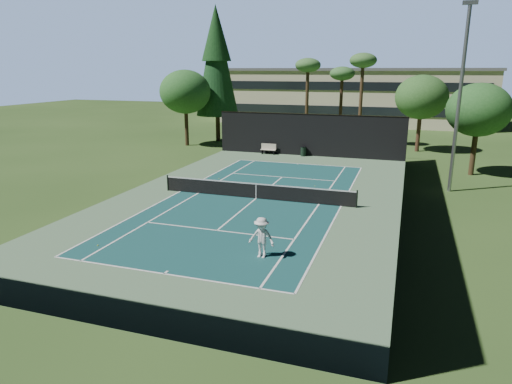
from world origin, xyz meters
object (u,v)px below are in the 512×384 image
tennis_ball_a (98,245)px  tennis_ball_b (219,179)px  park_bench (268,149)px  tennis_net (256,190)px  player (262,238)px  tennis_ball_c (315,186)px  tennis_ball_d (197,183)px  trash_bin (303,151)px

tennis_ball_a → tennis_ball_b: bearing=89.7°
tennis_ball_b → park_bench: park_bench is taller
tennis_ball_a → tennis_ball_b: 14.47m
tennis_net → player: (3.25, -8.96, 0.37)m
tennis_net → tennis_ball_c: 5.32m
tennis_net → tennis_ball_d: (-5.47, 2.56, -0.52)m
tennis_net → tennis_ball_b: bearing=135.7°
tennis_ball_d → player: bearing=-52.9°
player → tennis_ball_a: size_ratio=26.82×
tennis_ball_d → trash_bin: size_ratio=0.08×
tennis_ball_c → park_bench: (-6.90, 11.28, 0.52)m
player → tennis_net: bearing=115.2°
tennis_ball_a → tennis_ball_c: (7.49, 14.54, -0.00)m
tennis_ball_d → park_bench: size_ratio=0.05×
tennis_ball_d → trash_bin: 14.07m
tennis_ball_b → tennis_ball_d: tennis_ball_d is taller
tennis_net → tennis_ball_b: tennis_net is taller
trash_bin → tennis_ball_c: bearing=-73.3°
tennis_ball_d → tennis_ball_c: bearing=12.2°
tennis_ball_a → tennis_ball_d: (-0.95, 12.71, 0.00)m
tennis_ball_b → park_bench: 11.37m
player → tennis_ball_b: size_ratio=27.21×
tennis_ball_c → trash_bin: trash_bin is taller
tennis_net → trash_bin: tennis_net is taller
player → tennis_ball_c: (-0.27, 13.34, -0.90)m
tennis_ball_c → tennis_ball_d: bearing=-167.8°
tennis_net → tennis_ball_a: 11.13m
tennis_ball_b → park_bench: (0.50, 11.34, 0.51)m
player → trash_bin: size_ratio=1.97×
player → trash_bin: player is taller
tennis_ball_c → park_bench: size_ratio=0.04×
player → trash_bin: bearing=103.7°
park_bench → trash_bin: size_ratio=1.59×
tennis_ball_d → tennis_ball_a: bearing=-85.7°
player → park_bench: bearing=111.5°
trash_bin → park_bench: bearing=-179.7°
tennis_ball_a → park_bench: (0.58, 25.82, 0.51)m
tennis_ball_b → tennis_ball_d: bearing=-120.5°
tennis_net → tennis_ball_d: tennis_net is taller
tennis_ball_a → player: bearing=8.8°
trash_bin → tennis_ball_b: bearing=-109.4°
tennis_ball_a → trash_bin: trash_bin is taller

